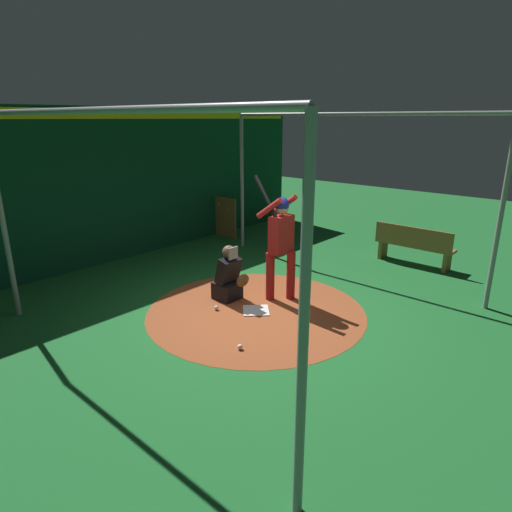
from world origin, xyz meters
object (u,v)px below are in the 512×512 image
catcher (229,278)px  home_plate (256,310)px  batter (281,238)px  bench (414,245)px  baseball_0 (216,308)px  baseball_1 (240,347)px  bat_rack (220,217)px

catcher → home_plate: bearing=-5.1°
batter → bench: size_ratio=1.29×
bench → baseball_0: bench is taller
batter → bench: (0.97, 3.35, -0.65)m
batter → bench: 3.55m
baseball_1 → baseball_0: bearing=150.3°
bat_rack → bench: (4.91, 0.98, -0.05)m
batter → catcher: batter is taller
bench → baseball_1: size_ratio=22.36×
home_plate → catcher: (-0.68, 0.06, 0.38)m
batter → catcher: bearing=-136.9°
batter → catcher: size_ratio=2.17×
home_plate → baseball_1: (0.67, -1.08, 0.03)m
baseball_0 → bat_rack: bearing=135.1°
bat_rack → catcher: bearing=-42.1°
home_plate → batter: batter is taller
catcher → bat_rack: bearing=137.9°
bench → baseball_0: (-1.45, -4.43, -0.40)m
bat_rack → baseball_1: bearing=-41.6°
baseball_0 → baseball_1: size_ratio=1.00×
home_plate → bench: 4.15m
catcher → baseball_1: size_ratio=13.27×
home_plate → baseball_1: baseball_1 is taller
home_plate → bench: (0.94, 4.02, 0.43)m
catcher → bat_rack: bat_rack is taller
bat_rack → baseball_0: (3.45, -3.44, -0.45)m
baseball_1 → batter: bearing=112.0°
batter → baseball_1: 2.16m
home_plate → batter: (-0.04, 0.66, 1.08)m
catcher → bench: (1.62, 3.96, 0.06)m
home_plate → baseball_0: (-0.51, -0.41, 0.03)m
baseball_0 → batter: bearing=65.9°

